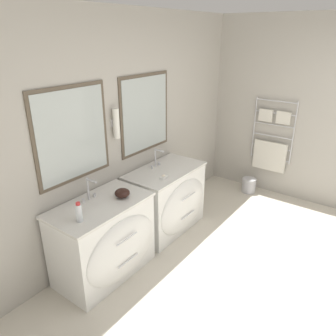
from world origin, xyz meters
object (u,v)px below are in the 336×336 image
vanity_right (168,200)px  waste_bin (249,185)px  vanity_left (106,240)px  toiletry_bottle (79,213)px  amenity_bowl (122,193)px

vanity_right → waste_bin: size_ratio=4.57×
vanity_left → waste_bin: vanity_left is taller
vanity_right → waste_bin: (1.60, -0.41, -0.30)m
vanity_left → toiletry_bottle: (-0.32, -0.06, 0.49)m
vanity_right → amenity_bowl: amenity_bowl is taller
vanity_left → toiletry_bottle: size_ratio=5.44×
amenity_bowl → vanity_left: bearing=169.3°
vanity_right → toiletry_bottle: toiletry_bottle is taller
vanity_right → toiletry_bottle: 1.47m
amenity_bowl → waste_bin: amenity_bowl is taller
amenity_bowl → waste_bin: bearing=-8.6°
toiletry_bottle → amenity_bowl: size_ratio=1.22×
toiletry_bottle → waste_bin: size_ratio=0.84×
vanity_left → toiletry_bottle: bearing=-169.9°
vanity_left → amenity_bowl: bearing=-10.7°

